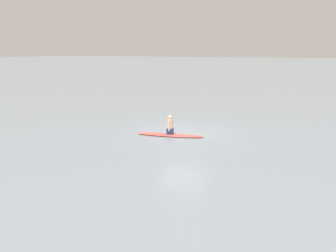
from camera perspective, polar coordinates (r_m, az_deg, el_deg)
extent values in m
plane|color=gray|center=(18.12, 2.42, -1.09)|extent=(400.00, 400.00, 0.00)
ellipsoid|color=#D84C3F|center=(17.47, 0.31, -1.42)|extent=(3.38, 1.46, 0.09)
cube|color=navy|center=(17.43, 0.31, -0.83)|extent=(0.36, 0.32, 0.29)
cylinder|color=#D6AD8E|center=(17.36, 0.32, 0.34)|extent=(0.33, 0.33, 0.48)
sphere|color=#D6AD8E|center=(17.29, 0.32, 1.39)|extent=(0.19, 0.19, 0.19)
cylinder|color=#D6AD8E|center=(17.21, 0.18, 0.03)|extent=(0.09, 0.09, 0.52)
cylinder|color=#D6AD8E|center=(17.52, 0.45, 0.24)|extent=(0.09, 0.09, 0.52)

